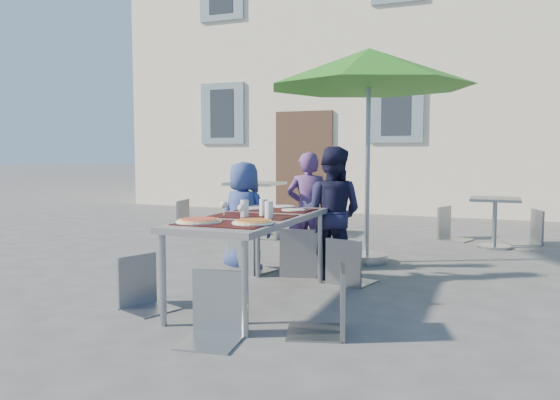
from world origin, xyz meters
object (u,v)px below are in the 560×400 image
at_px(chair_4, 329,260).
at_px(cafe_table_0, 255,197).
at_px(bg_chair_l_0, 189,196).
at_px(pizza_near_right, 253,222).
at_px(chair_0, 247,225).
at_px(cafe_table_1, 495,215).
at_px(chair_2, 348,233).
at_px(chair_5, 214,266).
at_px(child_1, 308,210).
at_px(bg_chair_l_1, 451,203).
at_px(chair_1, 301,222).
at_px(patio_umbrella, 369,70).
at_px(bg_chair_r_0, 274,203).
at_px(bg_chair_r_1, 531,206).
at_px(child_2, 332,213).
at_px(child_0, 244,216).
at_px(dining_table, 252,222).
at_px(pizza_near_left, 199,220).
at_px(chair_3, 143,251).

relative_size(chair_4, cafe_table_0, 1.10).
xyz_separation_m(chair_4, bg_chair_l_0, (-3.43, 3.75, 0.08)).
xyz_separation_m(pizza_near_right, chair_0, (-0.76, 1.50, -0.25)).
height_order(pizza_near_right, cafe_table_1, pizza_near_right).
height_order(chair_2, cafe_table_0, chair_2).
bearing_deg(chair_5, bg_chair_l_0, 123.27).
xyz_separation_m(child_1, chair_0, (-0.53, -0.46, -0.14)).
relative_size(chair_0, cafe_table_0, 1.07).
xyz_separation_m(chair_4, bg_chair_l_1, (0.45, 4.79, 0.01)).
relative_size(pizza_near_right, chair_1, 0.34).
height_order(patio_umbrella, bg_chair_r_0, patio_umbrella).
relative_size(child_1, bg_chair_r_1, 1.40).
relative_size(chair_1, patio_umbrella, 0.39).
bearing_deg(chair_0, cafe_table_1, 46.78).
xyz_separation_m(child_2, chair_0, (-0.92, -0.08, -0.16)).
relative_size(child_0, chair_4, 1.31).
xyz_separation_m(dining_table, bg_chair_l_0, (-2.56, 3.17, -0.08)).
distance_m(pizza_near_right, child_0, 1.80).
xyz_separation_m(pizza_near_right, chair_5, (-0.07, -0.51, -0.25)).
xyz_separation_m(dining_table, chair_0, (-0.54, 1.03, -0.18)).
xyz_separation_m(child_2, chair_1, (-0.33, -0.01, -0.11)).
bearing_deg(patio_umbrella, bg_chair_l_0, 160.25).
bearing_deg(bg_chair_r_1, cafe_table_0, -171.09).
height_order(chair_0, chair_4, chair_4).
bearing_deg(bg_chair_l_0, child_2, -34.93).
distance_m(chair_4, bg_chair_r_1, 5.01).
bearing_deg(bg_chair_r_0, bg_chair_l_1, 20.04).
bearing_deg(bg_chair_l_0, chair_0, -46.54).
bearing_deg(pizza_near_right, bg_chair_l_1, 76.87).
distance_m(pizza_near_right, cafe_table_0, 4.43).
relative_size(chair_1, chair_5, 1.09).
xyz_separation_m(dining_table, child_0, (-0.62, 1.12, -0.10)).
height_order(pizza_near_left, chair_3, chair_3).
distance_m(pizza_near_left, child_0, 1.74).
distance_m(bg_chair_r_0, cafe_table_1, 3.13).
bearing_deg(bg_chair_r_1, bg_chair_r_0, -166.12).
bearing_deg(cafe_table_1, pizza_near_right, -112.50).
distance_m(pizza_near_left, chair_4, 1.10).
height_order(chair_0, bg_chair_r_0, bg_chair_r_0).
relative_size(pizza_near_left, cafe_table_1, 0.52).
relative_size(pizza_near_left, child_0, 0.30).
relative_size(bg_chair_l_0, cafe_table_1, 1.52).
distance_m(chair_5, patio_umbrella, 3.51).
bearing_deg(bg_chair_r_0, patio_umbrella, -36.14).
distance_m(dining_table, cafe_table_0, 3.91).
height_order(chair_0, cafe_table_0, chair_0).
xyz_separation_m(chair_0, bg_chair_r_1, (2.94, 3.16, 0.03)).
relative_size(child_2, chair_3, 1.63).
xyz_separation_m(pizza_near_left, bg_chair_r_1, (2.60, 4.75, -0.22)).
relative_size(chair_3, chair_4, 0.91).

